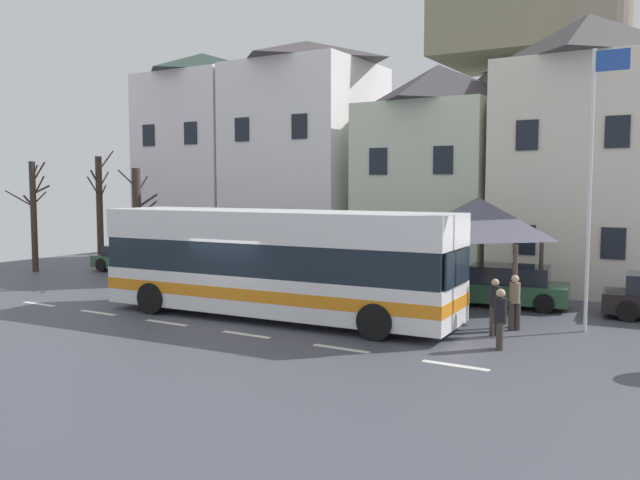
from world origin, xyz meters
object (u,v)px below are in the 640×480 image
Objects in this scene: parked_car_03 at (222,264)px; pedestrian_01 at (515,301)px; parked_car_00 at (505,286)px; bare_tree_01 at (138,226)px; public_bench at (474,285)px; bare_tree_00 at (34,214)px; hilltop_castle at (517,136)px; townhouse_02 at (437,172)px; pedestrian_02 at (500,317)px; townhouse_00 at (203,158)px; parked_car_01 at (136,259)px; pedestrian_00 at (495,304)px; flagpole at (593,172)px; townhouse_03 at (585,153)px; bus_shelter at (478,218)px; bare_tree_02 at (100,210)px; townhouse_01 at (306,156)px; transit_bus at (275,264)px.

pedestrian_01 reaches higher than parked_car_03.
bare_tree_01 reaches higher than parked_car_00.
bare_tree_00 is (-20.20, -3.59, 2.26)m from public_bench.
townhouse_02 is at bearing -84.52° from hilltop_castle.
hilltop_castle reaches higher than townhouse_02.
bare_tree_00 is (-23.10, 3.35, 1.92)m from pedestrian_02.
public_bench is at bearing -13.79° from townhouse_00.
pedestrian_02 is (18.99, -5.79, 0.20)m from parked_car_01.
parked_car_01 is 4.89m from bare_tree_01.
pedestrian_00 reaches higher than pedestrian_02.
public_bench is (5.25, -25.59, -7.16)m from hilltop_castle.
public_bench is 0.21× the size of flagpole.
townhouse_03 is at bearing -0.30° from townhouse_02.
pedestrian_01 is (1.76, -2.07, -2.20)m from bus_shelter.
townhouse_00 reaches higher than bare_tree_00.
flagpole reaches higher than parked_car_00.
flagpole is at bearing -39.76° from public_bench.
parked_car_00 is 0.76× the size of bare_tree_02.
public_bench is (-0.88, 2.51, -2.57)m from bus_shelter.
bare_tree_00 is (-21.57, -2.69, 2.06)m from parked_car_00.
flagpole is 17.31m from bare_tree_01.
townhouse_01 is at bearing 144.44° from pedestrian_01.
townhouse_00 reaches higher than townhouse_02.
townhouse_02 is 5.90× the size of pedestrian_00.
townhouse_03 is (6.12, -0.03, 0.68)m from townhouse_02.
bus_shelter is 20.17m from bare_tree_02.
townhouse_02 is 12.09m from pedestrian_00.
townhouse_03 is 24.59m from bare_tree_00.
townhouse_02 reaches higher than bare_tree_01.
townhouse_00 reaches higher than parked_car_01.
townhouse_01 is 9.59m from bare_tree_01.
townhouse_01 is 6.82× the size of public_bench.
flagpole is at bearing -7.73° from parked_car_01.
townhouse_02 is at bearing 119.12° from pedestrian_00.
parked_car_00 is at bearing 101.98° from pedestrian_00.
parked_car_00 is 6.23m from pedestrian_02.
pedestrian_01 is 1.03× the size of pedestrian_02.
townhouse_01 is (6.20, 0.53, 0.03)m from townhouse_00.
bare_tree_02 is at bearing -162.64° from townhouse_02.
parked_car_00 is at bearing -49.30° from townhouse_02.
parked_car_03 is at bearing -6.22° from parked_car_00.
bare_tree_01 is at bearing -4.42° from bare_tree_00.
parked_car_03 is (5.43, -0.18, 0.10)m from parked_car_01.
transit_bus is at bearing 38.20° from parked_car_00.
townhouse_01 is 16.76m from flagpole.
flagpole reaches higher than parked_car_01.
flagpole is (8.60, 2.97, 2.80)m from transit_bus.
townhouse_03 is 2.05× the size of bare_tree_00.
bare_tree_01 is (-17.19, -0.45, -2.02)m from flagpole.
transit_bus reaches higher than parked_car_03.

